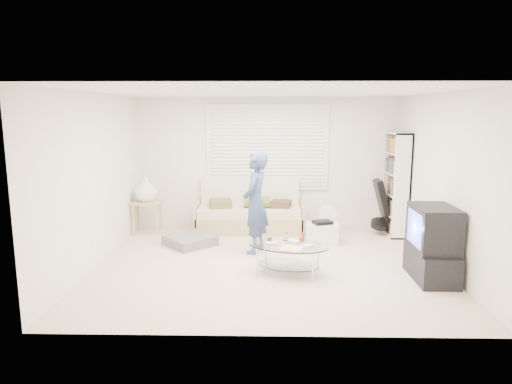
{
  "coord_description": "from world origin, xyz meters",
  "views": [
    {
      "loc": [
        -0.03,
        -6.51,
        2.23
      ],
      "look_at": [
        -0.18,
        0.3,
        1.02
      ],
      "focal_mm": 32.0,
      "sensor_mm": 36.0,
      "label": 1
    }
  ],
  "objects_px": {
    "tv_unit": "(432,244)",
    "coffee_table": "(289,250)",
    "futon_sofa": "(250,214)",
    "bookshelf": "(395,184)"
  },
  "relations": [
    {
      "from": "futon_sofa",
      "to": "bookshelf",
      "type": "distance_m",
      "value": 2.73
    },
    {
      "from": "bookshelf",
      "to": "coffee_table",
      "type": "xyz_separation_m",
      "value": [
        -2.03,
        -2.12,
        -0.6
      ]
    },
    {
      "from": "futon_sofa",
      "to": "coffee_table",
      "type": "height_order",
      "value": "futon_sofa"
    },
    {
      "from": "futon_sofa",
      "to": "coffee_table",
      "type": "distance_m",
      "value": 2.38
    },
    {
      "from": "futon_sofa",
      "to": "bookshelf",
      "type": "bearing_deg",
      "value": -3.94
    },
    {
      "from": "futon_sofa",
      "to": "tv_unit",
      "type": "relative_size",
      "value": 2.02
    },
    {
      "from": "futon_sofa",
      "to": "coffee_table",
      "type": "bearing_deg",
      "value": -74.91
    },
    {
      "from": "futon_sofa",
      "to": "bookshelf",
      "type": "xyz_separation_m",
      "value": [
        2.65,
        -0.18,
        0.61
      ]
    },
    {
      "from": "futon_sofa",
      "to": "bookshelf",
      "type": "relative_size",
      "value": 1.08
    },
    {
      "from": "tv_unit",
      "to": "coffee_table",
      "type": "xyz_separation_m",
      "value": [
        -1.91,
        0.18,
        -0.15
      ]
    }
  ]
}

